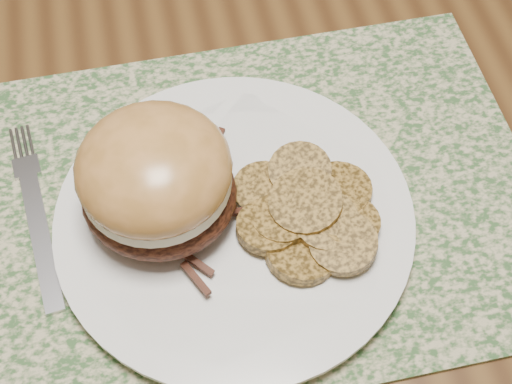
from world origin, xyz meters
TOP-DOWN VIEW (x-y plane):
  - ground at (0.00, 0.00)m, footprint 3.50×3.50m
  - dining_table at (0.00, 0.00)m, footprint 1.50×0.90m
  - placemat at (-0.09, -0.16)m, footprint 0.45×0.33m
  - dinner_plate at (-0.12, -0.19)m, footprint 0.26×0.26m
  - pork_sandwich at (-0.17, -0.17)m, footprint 0.15×0.15m
  - roasted_potatoes at (-0.06, -0.20)m, footprint 0.13×0.14m
  - fork at (-0.27, -0.14)m, footprint 0.04×0.18m

SIDE VIEW (x-z plane):
  - ground at x=0.00m, z-range 0.00..0.00m
  - dining_table at x=0.00m, z-range 0.30..1.05m
  - placemat at x=-0.09m, z-range 0.75..0.75m
  - fork at x=-0.27m, z-range 0.75..0.76m
  - dinner_plate at x=-0.12m, z-range 0.75..0.77m
  - roasted_potatoes at x=-0.06m, z-range 0.76..0.79m
  - pork_sandwich at x=-0.17m, z-range 0.77..0.86m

